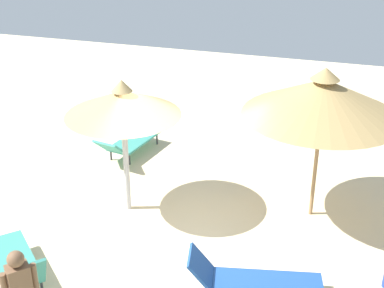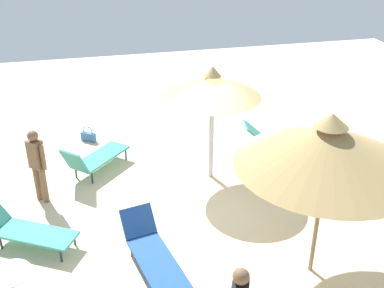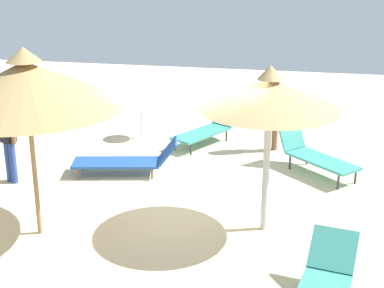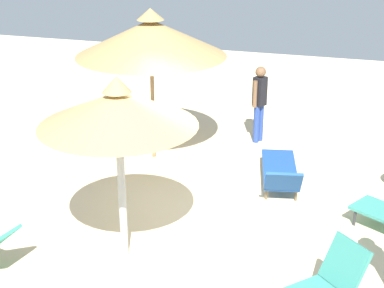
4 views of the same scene
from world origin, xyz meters
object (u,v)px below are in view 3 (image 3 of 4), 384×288
at_px(lounge_chair_front, 129,160).
at_px(person_standing_far_right, 8,136).
at_px(side_table_round, 141,118).
at_px(parasol_umbrella_far_left, 269,95).
at_px(person_standing_center, 273,109).
at_px(lounge_chair_near_right, 323,287).
at_px(parasol_umbrella_edge, 26,84).
at_px(lounge_chair_near_left, 208,129).
at_px(lounge_chair_back, 313,153).

height_order(lounge_chair_front, person_standing_far_right, person_standing_far_right).
distance_m(lounge_chair_front, side_table_round, 2.34).
xyz_separation_m(lounge_chair_front, side_table_round, (0.39, -2.30, 0.19)).
bearing_deg(parasol_umbrella_far_left, person_standing_center, -87.96).
xyz_separation_m(parasol_umbrella_far_left, lounge_chair_near_right, (-0.91, 2.14, -1.90)).
relative_size(person_standing_far_right, side_table_round, 2.27).
distance_m(lounge_chair_front, lounge_chair_near_right, 5.49).
distance_m(lounge_chair_near_right, person_standing_far_right, 6.73).
distance_m(parasol_umbrella_far_left, person_standing_center, 4.07).
bearing_deg(parasol_umbrella_edge, lounge_chair_near_right, 163.97).
bearing_deg(person_standing_far_right, parasol_umbrella_far_left, 168.54).
bearing_deg(person_standing_center, lounge_chair_front, 36.45).
distance_m(parasol_umbrella_edge, lounge_chair_near_left, 5.71).
height_order(parasol_umbrella_edge, side_table_round, parasol_umbrella_edge).
distance_m(lounge_chair_back, person_standing_far_right, 6.05).
distance_m(lounge_chair_near_left, person_standing_far_right, 4.60).
bearing_deg(person_standing_center, person_standing_far_right, 30.25).
bearing_deg(person_standing_center, parasol_umbrella_edge, 54.21).
height_order(lounge_chair_back, lounge_chair_near_right, lounge_chair_back).
bearing_deg(parasol_umbrella_far_left, lounge_chair_back, -106.27).
bearing_deg(lounge_chair_near_right, parasol_umbrella_edge, -16.03).
bearing_deg(parasol_umbrella_edge, lounge_chair_near_left, -111.00).
bearing_deg(lounge_chair_back, person_standing_far_right, 16.01).
distance_m(lounge_chair_near_right, person_standing_center, 6.12).
relative_size(person_standing_far_right, person_standing_center, 0.99).
xyz_separation_m(parasol_umbrella_edge, person_standing_far_right, (1.47, -1.88, -1.52)).
xyz_separation_m(lounge_chair_near_left, person_standing_center, (-1.50, 0.23, 0.62)).
relative_size(parasol_umbrella_edge, lounge_chair_near_right, 1.48).
height_order(lounge_chair_near_left, side_table_round, lounge_chair_near_left).
bearing_deg(lounge_chair_back, parasol_umbrella_far_left, 73.73).
height_order(person_standing_far_right, person_standing_center, person_standing_center).
bearing_deg(lounge_chair_near_right, person_standing_center, -80.12).
height_order(lounge_chair_back, person_standing_center, person_standing_center).
distance_m(parasol_umbrella_far_left, parasol_umbrella_edge, 3.65).
xyz_separation_m(parasol_umbrella_far_left, person_standing_far_right, (5.01, -1.02, -1.32)).
relative_size(lounge_chair_near_left, lounge_chair_front, 0.88).
xyz_separation_m(lounge_chair_near_left, person_standing_far_right, (3.37, 3.07, 0.59)).
bearing_deg(person_standing_far_right, lounge_chair_near_right, 151.94).
bearing_deg(side_table_round, lounge_chair_back, 160.22).
distance_m(parasol_umbrella_far_left, side_table_round, 5.55).
bearing_deg(person_standing_far_right, parasol_umbrella_edge, 128.10).
height_order(lounge_chair_back, person_standing_far_right, person_standing_far_right).
bearing_deg(side_table_round, person_standing_far_right, 60.75).
height_order(lounge_chair_back, side_table_round, lounge_chair_back).
bearing_deg(side_table_round, lounge_chair_near_left, 178.54).
xyz_separation_m(parasol_umbrella_edge, person_standing_center, (-3.40, -4.72, -1.50)).
bearing_deg(side_table_round, parasol_umbrella_far_left, 128.32).
relative_size(lounge_chair_back, side_table_round, 2.35).
xyz_separation_m(lounge_chair_back, person_standing_center, (0.92, -1.18, 0.56)).
height_order(parasol_umbrella_edge, lounge_chair_near_left, parasol_umbrella_edge).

